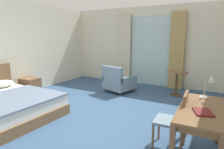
{
  "coord_description": "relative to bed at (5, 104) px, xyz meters",
  "views": [
    {
      "loc": [
        2.51,
        -3.3,
        1.73
      ],
      "look_at": [
        0.6,
        0.1,
        0.96
      ],
      "focal_mm": 31.41,
      "sensor_mm": 36.0,
      "label": 1
    }
  ],
  "objects": [
    {
      "name": "nightstand",
      "position": [
        -0.85,
        1.34,
        -0.01
      ],
      "size": [
        0.51,
        0.44,
        0.5
      ],
      "color": "brown",
      "rests_on": "ground"
    },
    {
      "name": "wall_back",
      "position": [
        1.59,
        4.35,
        1.11
      ],
      "size": [
        5.72,
        0.12,
        2.74
      ],
      "primitive_type": "cube",
      "color": "silver",
      "rests_on": "ground"
    },
    {
      "name": "desk_lamp",
      "position": [
        3.97,
        0.78,
        0.77
      ],
      "size": [
        0.23,
        0.26,
        0.41
      ],
      "color": "#B7B2A8",
      "rests_on": "writing_desk"
    },
    {
      "name": "desk_chair",
      "position": [
        3.58,
        0.45,
        0.26
      ],
      "size": [
        0.47,
        0.45,
        0.92
      ],
      "color": "gray",
      "rests_on": "ground"
    },
    {
      "name": "writing_desk",
      "position": [
        3.92,
        0.36,
        0.41
      ],
      "size": [
        0.59,
        1.34,
        0.77
      ],
      "color": "brown",
      "rests_on": "ground"
    },
    {
      "name": "curtain_panel_right",
      "position": [
        2.8,
        4.17,
        0.99
      ],
      "size": [
        0.46,
        0.1,
        2.5
      ],
      "primitive_type": "cube",
      "color": "tan",
      "rests_on": "ground"
    },
    {
      "name": "balcony_glass_door",
      "position": [
        1.86,
        4.27,
        0.95
      ],
      "size": [
        1.44,
        0.02,
        2.41
      ],
      "primitive_type": "cube",
      "color": "silver",
      "rests_on": "ground"
    },
    {
      "name": "armchair_by_window",
      "position": [
        1.34,
        2.86,
        0.06
      ],
      "size": [
        0.96,
        0.96,
        0.83
      ],
      "color": "gray",
      "rests_on": "ground"
    },
    {
      "name": "curtain_panel_left",
      "position": [
        0.92,
        4.17,
        0.99
      ],
      "size": [
        0.46,
        0.1,
        2.5
      ],
      "primitive_type": "cube",
      "color": "beige",
      "rests_on": "ground"
    },
    {
      "name": "wall_left",
      "position": [
        -1.21,
        0.87,
        1.11
      ],
      "size": [
        0.12,
        7.1,
        2.74
      ],
      "primitive_type": "cube",
      "color": "silver",
      "rests_on": "ground"
    },
    {
      "name": "ground",
      "position": [
        1.59,
        0.87,
        -0.31
      ],
      "size": [
        6.12,
        7.5,
        0.1
      ],
      "primitive_type": "cube",
      "color": "#38567A"
    },
    {
      "name": "closed_book",
      "position": [
        3.95,
        0.18,
        0.52
      ],
      "size": [
        0.29,
        0.34,
        0.02
      ],
      "primitive_type": "cube",
      "rotation": [
        0.0,
        0.0,
        0.34
      ],
      "color": "maroon",
      "rests_on": "writing_desk"
    },
    {
      "name": "bed",
      "position": [
        0.0,
        0.0,
        0.0
      ],
      "size": [
        2.29,
        1.69,
        1.0
      ],
      "color": "brown",
      "rests_on": "ground"
    },
    {
      "name": "round_cafe_table",
      "position": [
        3.0,
        3.39,
        0.26
      ],
      "size": [
        0.6,
        0.6,
        0.71
      ],
      "color": "brown",
      "rests_on": "ground"
    }
  ]
}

